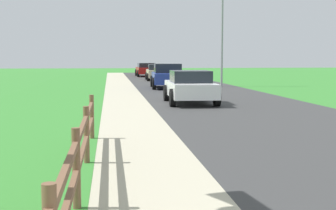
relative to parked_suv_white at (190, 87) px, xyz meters
name	(u,v)px	position (x,y,z in m)	size (l,w,h in m)	color
ground_plane	(141,93)	(-1.76, 5.95, -0.73)	(120.00, 120.00, 0.00)	#368330
road_asphalt	(196,90)	(1.74, 7.95, -0.72)	(7.00, 66.00, 0.01)	#393939
curb_concrete	(88,91)	(-4.76, 7.95, -0.72)	(6.00, 66.00, 0.01)	#BAB297
grass_verge	(62,91)	(-6.26, 7.95, -0.72)	(5.00, 66.00, 0.00)	#368330
rail_fence	(76,162)	(-3.90, -13.82, -0.09)	(0.11, 10.94, 1.08)	brown
parked_suv_white	(190,87)	(0.00, 0.00, 0.00)	(2.12, 4.28, 1.42)	white
parked_car_blue	(168,76)	(0.28, 10.22, 0.06)	(2.29, 4.70, 1.58)	navy
parked_car_beige	(158,72)	(0.69, 20.41, -0.03)	(2.12, 4.30, 1.38)	#C6B793
parked_car_red	(146,69)	(0.34, 28.99, 0.01)	(2.13, 4.97, 1.40)	maroon
street_lamp	(224,26)	(4.23, 11.33, 3.35)	(1.17, 0.20, 6.92)	gray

